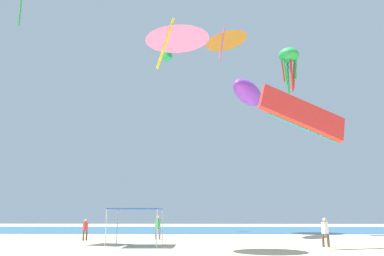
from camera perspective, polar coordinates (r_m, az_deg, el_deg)
ground at (r=21.71m, az=-3.11°, el=-17.41°), size 110.00×110.00×0.10m
ocean_strip at (r=51.49m, az=-0.44°, el=-14.05°), size 110.00×20.69×0.03m
canopy_tent at (r=27.06m, az=-7.81°, el=-11.32°), size 3.15×3.39×2.35m
person_near_tent at (r=33.25m, az=-4.81°, el=-13.46°), size 0.47×0.43×1.83m
person_leftmost at (r=27.27m, az=18.14°, el=-13.40°), size 0.43×0.42×1.77m
person_central at (r=33.05m, az=-14.70°, el=-13.39°), size 0.38×0.38×1.59m
kite_delta_pink at (r=26.41m, az=-2.11°, el=12.94°), size 5.17×5.15×3.31m
kite_inflatable_purple at (r=39.65m, az=7.87°, el=4.91°), size 4.96×7.25×2.79m
kite_box_teal at (r=51.19m, az=-3.50°, el=10.56°), size 1.42×1.40×2.13m
kite_parafoil_red at (r=27.19m, az=15.23°, el=1.87°), size 5.97×2.35×3.76m
kite_octopus_green at (r=44.15m, az=13.42°, el=9.57°), size 2.79×2.79×4.92m
kite_delta_orange at (r=48.02m, az=4.74°, el=12.47°), size 6.00×5.95×4.44m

